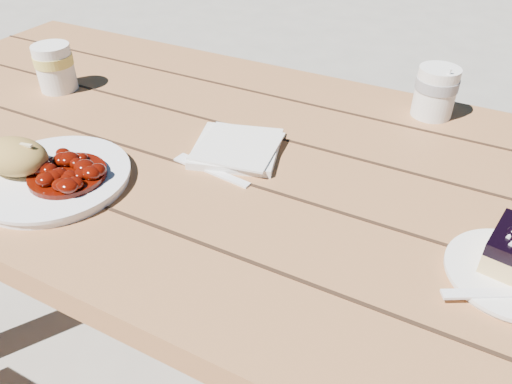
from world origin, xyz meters
The scene contains 10 objects.
picnic_table centered at (0.00, 0.00, 0.59)m, with size 2.00×1.55×0.75m.
main_plate centered at (-0.34, -0.23, 0.76)m, with size 0.25×0.25×0.02m, color white.
goulash_stew centered at (-0.31, -0.22, 0.79)m, with size 0.13×0.13×0.04m, color #500B02, non-canonical shape.
bread_roll centered at (-0.40, -0.25, 0.80)m, with size 0.12×0.08×0.06m, color #B38E45.
dessert_plate centered at (0.35, -0.10, 0.76)m, with size 0.17×0.17×0.01m, color white.
fork_dessert centered at (0.33, -0.16, 0.76)m, with size 0.03×0.16×0.01m, color white, non-canonical shape.
coffee_cup centered at (0.16, 0.31, 0.80)m, with size 0.08×0.08×0.10m, color white.
napkin_stack centered at (-0.12, 0.00, 0.76)m, with size 0.15×0.15×0.01m, color white.
fork_table centered at (-0.11, -0.08, 0.75)m, with size 0.03×0.16×0.01m, color white, non-canonical shape.
second_cup centered at (-0.61, 0.05, 0.80)m, with size 0.08×0.08×0.10m, color white.
Camera 1 is at (0.27, -0.67, 1.23)m, focal length 35.00 mm.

